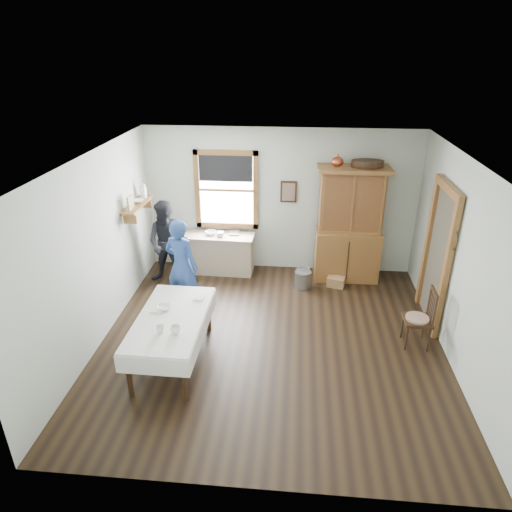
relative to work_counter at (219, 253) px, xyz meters
The scene contains 20 objects.
room 2.65m from the work_counter, 62.83° to the right, with size 5.01×5.01×2.70m.
window 1.29m from the work_counter, 64.47° to the left, with size 1.18×0.07×1.48m.
doorway 3.91m from the work_counter, 20.61° to the right, with size 0.09×1.14×2.22m.
wall_shelf 1.85m from the work_counter, 152.03° to the right, with size 0.24×1.00×0.44m.
framed_picture 1.75m from the work_counter, 11.61° to the left, with size 0.30×0.04×0.40m, color #341E12.
rug_beater 4.27m from the work_counter, 27.94° to the right, with size 0.27×0.27×0.01m, color black.
work_counter is the anchor object (origin of this frame).
china_hutch 2.48m from the work_counter, ahead, with size 1.24×0.59×2.11m, color brown.
dining_table 2.77m from the work_counter, 93.92° to the right, with size 0.92×1.75×0.70m, color white.
spindle_chair 3.84m from the work_counter, 32.81° to the right, with size 0.42×0.42×0.91m, color #341E12.
pail 1.69m from the work_counter, 17.31° to the right, with size 0.29×0.29×0.31m, color gray.
wicker_basket 2.25m from the work_counter, 10.41° to the right, with size 0.31×0.22×0.18m, color #AC7E4E.
woman_blue 1.51m from the work_counter, 104.13° to the right, with size 0.54×0.35×1.47m, color navy.
figure_dark 1.03m from the work_counter, 149.31° to the right, with size 0.70×0.54×1.43m, color black.
table_cup_a 3.14m from the work_counter, 90.51° to the right, with size 0.13×0.13×0.10m, color white.
table_cup_b 3.16m from the work_counter, 94.08° to the right, with size 0.11×0.11×0.10m, color white.
table_bowl 2.62m from the work_counter, 97.27° to the right, with size 0.22×0.22×0.06m, color white.
counter_book 0.44m from the work_counter, 28.06° to the left, with size 0.16×0.22×0.02m, color #7C6253.
counter_bowl 0.44m from the work_counter, behind, with size 0.21×0.21×0.07m, color white.
shelf_bowl 1.86m from the work_counter, 152.47° to the right, with size 0.22×0.22×0.05m, color white.
Camera 1 is at (0.29, -5.61, 4.02)m, focal length 32.00 mm.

